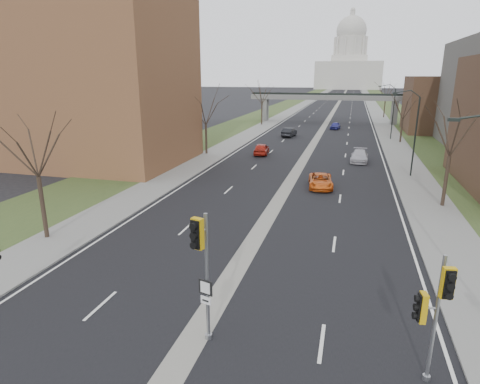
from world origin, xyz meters
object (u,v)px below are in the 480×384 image
at_px(car_left_far, 289,132).
at_px(car_right_mid, 359,156).
at_px(signal_pole_right, 435,304).
at_px(car_right_near, 321,181).
at_px(car_left_near, 261,149).
at_px(car_right_far, 335,126).
at_px(signal_pole_median, 202,257).

relative_size(car_left_far, car_right_mid, 0.94).
height_order(signal_pole_right, car_right_near, signal_pole_right).
distance_m(car_left_near, car_right_near, 17.10).
distance_m(car_right_mid, car_right_far, 31.10).
height_order(signal_pole_right, car_left_far, signal_pole_right).
distance_m(car_right_near, car_right_far, 44.00).
bearing_deg(car_left_far, signal_pole_median, 102.64).
height_order(signal_pole_median, car_left_near, signal_pole_median).
xyz_separation_m(car_left_far, car_right_mid, (11.47, -18.48, -0.05)).
bearing_deg(car_left_far, signal_pole_right, 110.58).
bearing_deg(car_right_far, car_right_mid, -74.85).
distance_m(car_left_far, car_right_far, 14.28).
bearing_deg(signal_pole_right, car_right_far, 85.72).
relative_size(signal_pole_right, car_left_near, 1.07).
bearing_deg(signal_pole_median, car_left_far, 110.48).
xyz_separation_m(signal_pole_right, car_right_far, (-6.10, 68.46, -2.42)).
distance_m(car_left_far, car_right_near, 32.63).
bearing_deg(car_right_near, car_left_far, 97.03).
height_order(signal_pole_right, car_right_mid, signal_pole_right).
xyz_separation_m(signal_pole_right, car_right_near, (-5.44, 24.46, -2.46)).
relative_size(signal_pole_median, signal_pole_right, 1.13).
height_order(car_left_far, car_right_mid, car_left_far).
height_order(car_left_near, car_right_mid, car_left_near).
bearing_deg(signal_pole_right, signal_pole_median, 170.36).
relative_size(car_left_near, car_right_far, 1.12).
bearing_deg(car_right_near, car_right_mid, 67.79).
bearing_deg(car_left_near, car_right_near, 115.89).
bearing_deg(car_left_near, car_right_mid, 168.07).
xyz_separation_m(car_left_near, car_right_mid, (12.55, -1.38, -0.05)).
xyz_separation_m(car_left_far, car_right_far, (7.20, 12.33, -0.08)).
bearing_deg(signal_pole_median, signal_pole_right, 14.82).
bearing_deg(car_left_near, signal_pole_median, 93.63).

